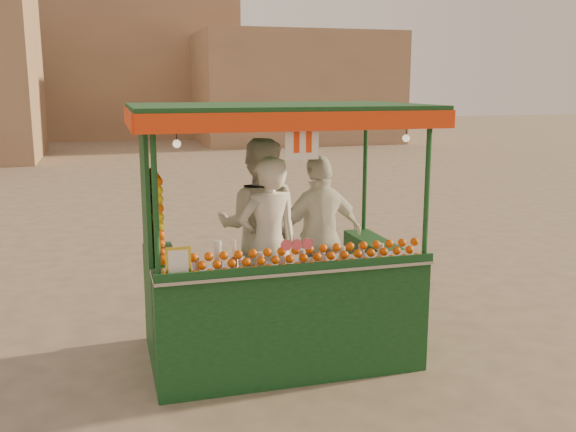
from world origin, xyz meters
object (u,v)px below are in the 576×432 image
object	(u,v)px
juice_cart	(274,281)
vendor_right	(320,237)
vendor_left	(268,245)
vendor_middle	(259,227)

from	to	relation	value
juice_cart	vendor_right	distance (m)	0.74
vendor_left	vendor_right	size ratio (longest dim) A/B	1.02
juice_cart	vendor_left	xyz separation A→B (m)	(-0.03, 0.08, 0.34)
juice_cart	vendor_left	bearing A→B (deg)	114.34
vendor_left	vendor_right	bearing A→B (deg)	-168.05
juice_cart	vendor_left	size ratio (longest dim) A/B	1.59
vendor_middle	vendor_right	xyz separation A→B (m)	(0.57, -0.27, -0.08)
juice_cart	vendor_left	world-z (taller)	juice_cart
juice_cart	vendor_right	size ratio (longest dim) A/B	1.63
vendor_left	vendor_middle	bearing A→B (deg)	-104.87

